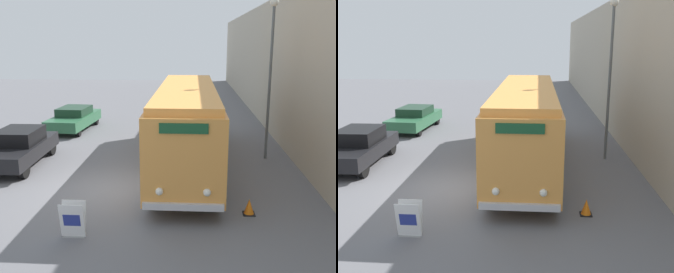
% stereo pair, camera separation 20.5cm
% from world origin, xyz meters
% --- Properties ---
extents(ground_plane, '(80.00, 80.00, 0.00)m').
position_xyz_m(ground_plane, '(0.00, 0.00, 0.00)').
color(ground_plane, slate).
extents(building_wall_right, '(0.30, 60.00, 7.39)m').
position_xyz_m(building_wall_right, '(7.27, 10.00, 3.69)').
color(building_wall_right, '#B2A893').
rests_on(building_wall_right, ground_plane).
extents(vintage_bus, '(2.40, 11.47, 3.30)m').
position_xyz_m(vintage_bus, '(2.52, 3.07, 1.85)').
color(vintage_bus, black).
rests_on(vintage_bus, ground_plane).
extents(sign_board, '(0.65, 0.36, 0.97)m').
position_xyz_m(sign_board, '(-0.37, -3.43, 0.47)').
color(sign_board, gray).
rests_on(sign_board, ground_plane).
extents(streetlamp, '(0.36, 0.36, 6.80)m').
position_xyz_m(streetlamp, '(6.01, 4.21, 4.37)').
color(streetlamp, '#595E60').
rests_on(streetlamp, ground_plane).
extents(parked_car_near, '(1.95, 4.62, 1.53)m').
position_xyz_m(parked_car_near, '(-4.43, 2.56, 0.78)').
color(parked_car_near, black).
rests_on(parked_car_near, ground_plane).
extents(parked_car_mid, '(2.17, 4.69, 1.34)m').
position_xyz_m(parked_car_mid, '(-4.16, 9.38, 0.69)').
color(parked_car_mid, black).
rests_on(parked_car_mid, ground_plane).
extents(traffic_cone, '(0.36, 0.36, 0.49)m').
position_xyz_m(traffic_cone, '(4.48, -1.74, 0.24)').
color(traffic_cone, black).
rests_on(traffic_cone, ground_plane).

